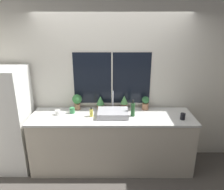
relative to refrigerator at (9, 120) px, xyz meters
The scene contains 16 objects.
ground_plane 1.89m from the refrigerator, 11.78° to the right, with size 14.00×14.00×0.00m, color #4C4742.
wall_back 1.77m from the refrigerator, 13.48° to the left, with size 8.00×0.09×2.70m.
wall_left 1.39m from the refrigerator, 116.71° to the left, with size 0.06×7.00×2.70m.
wall_right 4.08m from the refrigerator, 16.59° to the left, with size 0.06×7.00×2.70m.
counter 1.69m from the refrigerator, ahead, with size 2.60×0.69×0.94m.
refrigerator is the anchor object (origin of this frame).
sink 1.67m from the refrigerator, ahead, with size 0.48×0.41×0.35m.
potted_plant_far_left 1.12m from the refrigerator, 13.54° to the left, with size 0.16×0.16×0.27m.
potted_plant_center_left 1.49m from the refrigerator, ahead, with size 0.14×0.14×0.24m.
potted_plant_center_right 1.88m from the refrigerator, ahead, with size 0.13×0.13×0.25m.
potted_plant_far_right 2.24m from the refrigerator, ahead, with size 0.12×0.12×0.23m.
soap_bottle 1.33m from the refrigerator, ahead, with size 0.05×0.05×0.15m.
bottle_tall 1.99m from the refrigerator, ahead, with size 0.06×0.06×0.27m.
mug_white 0.79m from the refrigerator, ahead, with size 0.08×0.08×0.08m.
mug_green 1.01m from the refrigerator, ahead, with size 0.08×0.08×0.09m.
mug_black 2.74m from the refrigerator, ahead, with size 0.07×0.07×0.10m.
Camera 1 is at (0.00, -2.84, 2.39)m, focal length 35.00 mm.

